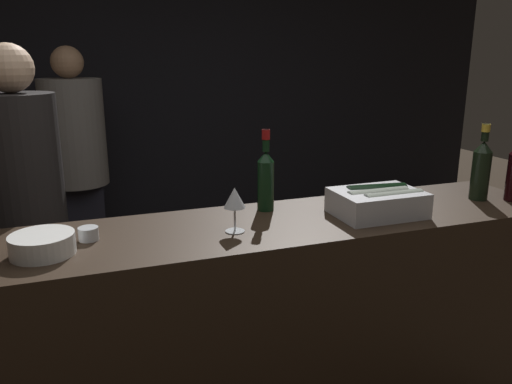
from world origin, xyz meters
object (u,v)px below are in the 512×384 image
object	(u,v)px
wine_glass	(235,199)
person_in_hoodie	(77,161)
ice_bin_with_bottles	(379,201)
red_wine_bottle_burgundy	(266,177)
champagne_bottle	(481,168)
bowl_white	(42,244)
person_blond_tee	(27,213)
candle_votive	(88,234)

from	to	relation	value
wine_glass	person_in_hoodie	distance (m)	2.02
person_in_hoodie	ice_bin_with_bottles	bearing A→B (deg)	66.03
red_wine_bottle_burgundy	champagne_bottle	bearing A→B (deg)	-10.12
wine_glass	person_in_hoodie	xyz separation A→B (m)	(-0.54, 1.93, -0.20)
bowl_white	champagne_bottle	distance (m)	1.83
person_blond_tee	ice_bin_with_bottles	bearing A→B (deg)	87.40
wine_glass	candle_votive	bearing A→B (deg)	169.89
ice_bin_with_bottles	person_in_hoodie	xyz separation A→B (m)	(-1.15, 1.93, -0.13)
ice_bin_with_bottles	red_wine_bottle_burgundy	bearing A→B (deg)	152.13
person_in_hoodie	champagne_bottle	bearing A→B (deg)	77.35
red_wine_bottle_burgundy	champagne_bottle	world-z (taller)	same
bowl_white	wine_glass	size ratio (longest dim) A/B	1.22
red_wine_bottle_burgundy	person_blond_tee	bearing A→B (deg)	151.91
champagne_bottle	red_wine_bottle_burgundy	bearing A→B (deg)	169.88
wine_glass	ice_bin_with_bottles	bearing A→B (deg)	-0.03
ice_bin_with_bottles	bowl_white	size ratio (longest dim) A/B	1.69
ice_bin_with_bottles	person_blond_tee	xyz separation A→B (m)	(-1.38, 0.74, -0.13)
champagne_bottle	bowl_white	bearing A→B (deg)	-178.68
wine_glass	candle_votive	distance (m)	0.53
candle_votive	person_in_hoodie	bearing A→B (deg)	90.91
red_wine_bottle_burgundy	ice_bin_with_bottles	bearing A→B (deg)	-27.87
champagne_bottle	person_in_hoodie	xyz separation A→B (m)	(-1.71, 1.89, -0.22)
ice_bin_with_bottles	red_wine_bottle_burgundy	world-z (taller)	red_wine_bottle_burgundy
ice_bin_with_bottles	person_blond_tee	world-z (taller)	person_blond_tee
wine_glass	champagne_bottle	distance (m)	1.17
person_blond_tee	bowl_white	bearing A→B (deg)	34.18
candle_votive	ice_bin_with_bottles	bearing A→B (deg)	-4.65
red_wine_bottle_burgundy	person_blond_tee	world-z (taller)	person_blond_tee
person_in_hoodie	bowl_white	bearing A→B (deg)	31.79
bowl_white	person_in_hoodie	xyz separation A→B (m)	(0.12, 1.93, -0.11)
wine_glass	champagne_bottle	xyz separation A→B (m)	(1.17, 0.04, 0.02)
red_wine_bottle_burgundy	person_in_hoodie	world-z (taller)	person_in_hoodie
bowl_white	champagne_bottle	world-z (taller)	champagne_bottle
bowl_white	red_wine_bottle_burgundy	xyz separation A→B (m)	(0.86, 0.21, 0.10)
ice_bin_with_bottles	red_wine_bottle_burgundy	size ratio (longest dim) A/B	1.02
bowl_white	ice_bin_with_bottles	bearing A→B (deg)	-0.11
wine_glass	person_blond_tee	size ratio (longest dim) A/B	0.10
wine_glass	person_blond_tee	bearing A→B (deg)	136.28
candle_votive	person_in_hoodie	size ratio (longest dim) A/B	0.04
bowl_white	person_blond_tee	distance (m)	0.75
ice_bin_with_bottles	red_wine_bottle_burgundy	distance (m)	0.47
ice_bin_with_bottles	wine_glass	xyz separation A→B (m)	(-0.61, 0.00, 0.07)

